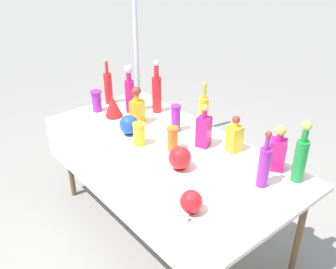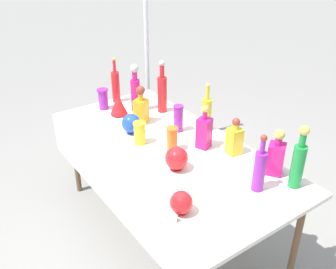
{
  "view_description": "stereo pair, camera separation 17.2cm",
  "coord_description": "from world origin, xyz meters",
  "px_view_note": "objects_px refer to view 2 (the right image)",
  "views": [
    {
      "loc": [
        1.74,
        -1.43,
        2.09
      ],
      "look_at": [
        0.0,
        0.0,
        0.86
      ],
      "focal_mm": 40.0,
      "sensor_mm": 36.0,
      "label": 1
    },
    {
      "loc": [
        1.84,
        -1.3,
        2.09
      ],
      "look_at": [
        0.0,
        0.0,
        0.86
      ],
      "focal_mm": 40.0,
      "sensor_mm": 36.0,
      "label": 2
    }
  ],
  "objects_px": {
    "tall_bottle_3": "(260,169)",
    "round_bowl_1": "(131,123)",
    "square_decanter_1": "(234,139)",
    "slender_vase_0": "(103,98)",
    "round_bowl_2": "(181,202)",
    "canopy_pole": "(147,61)",
    "tall_bottle_2": "(116,85)",
    "fluted_vase_0": "(118,104)",
    "tall_bottle_5": "(162,91)",
    "round_bowl_0": "(176,158)",
    "square_decanter_0": "(141,107)",
    "square_decanter_3": "(276,156)",
    "tall_bottle_0": "(135,90)",
    "square_decanter_2": "(204,131)",
    "slender_vase_1": "(173,138)",
    "tall_bottle_1": "(298,161)",
    "tall_bottle_4": "(207,113)",
    "slender_vase_2": "(178,118)",
    "slender_vase_3": "(140,132)"
  },
  "relations": [
    {
      "from": "square_decanter_2",
      "to": "round_bowl_1",
      "type": "relative_size",
      "value": 2.1
    },
    {
      "from": "square_decanter_0",
      "to": "slender_vase_1",
      "type": "bearing_deg",
      "value": -5.5
    },
    {
      "from": "tall_bottle_0",
      "to": "slender_vase_0",
      "type": "relative_size",
      "value": 2.28
    },
    {
      "from": "tall_bottle_2",
      "to": "square_decanter_0",
      "type": "xyz_separation_m",
      "value": [
        0.48,
        -0.04,
        -0.02
      ]
    },
    {
      "from": "fluted_vase_0",
      "to": "round_bowl_2",
      "type": "relative_size",
      "value": 1.33
    },
    {
      "from": "slender_vase_0",
      "to": "slender_vase_1",
      "type": "height_order",
      "value": "slender_vase_0"
    },
    {
      "from": "slender_vase_3",
      "to": "square_decanter_0",
      "type": "bearing_deg",
      "value": 146.78
    },
    {
      "from": "square_decanter_1",
      "to": "round_bowl_1",
      "type": "distance_m",
      "value": 0.78
    },
    {
      "from": "canopy_pole",
      "to": "fluted_vase_0",
      "type": "bearing_deg",
      "value": -49.22
    },
    {
      "from": "tall_bottle_2",
      "to": "fluted_vase_0",
      "type": "xyz_separation_m",
      "value": [
        0.25,
        -0.12,
        -0.06
      ]
    },
    {
      "from": "slender_vase_0",
      "to": "square_decanter_2",
      "type": "bearing_deg",
      "value": 15.95
    },
    {
      "from": "slender_vase_0",
      "to": "fluted_vase_0",
      "type": "distance_m",
      "value": 0.18
    },
    {
      "from": "tall_bottle_1",
      "to": "square_decanter_1",
      "type": "xyz_separation_m",
      "value": [
        -0.48,
        -0.04,
        -0.06
      ]
    },
    {
      "from": "square_decanter_3",
      "to": "canopy_pole",
      "type": "height_order",
      "value": "canopy_pole"
    },
    {
      "from": "slender_vase_0",
      "to": "fluted_vase_0",
      "type": "height_order",
      "value": "same"
    },
    {
      "from": "tall_bottle_4",
      "to": "slender_vase_3",
      "type": "relative_size",
      "value": 2.27
    },
    {
      "from": "tall_bottle_0",
      "to": "tall_bottle_3",
      "type": "xyz_separation_m",
      "value": [
        1.34,
        0.02,
        -0.04
      ]
    },
    {
      "from": "tall_bottle_3",
      "to": "square_decanter_2",
      "type": "distance_m",
      "value": 0.56
    },
    {
      "from": "round_bowl_2",
      "to": "canopy_pole",
      "type": "distance_m",
      "value": 2.03
    },
    {
      "from": "square_decanter_1",
      "to": "square_decanter_3",
      "type": "relative_size",
      "value": 0.87
    },
    {
      "from": "tall_bottle_3",
      "to": "round_bowl_0",
      "type": "relative_size",
      "value": 2.33
    },
    {
      "from": "tall_bottle_4",
      "to": "fluted_vase_0",
      "type": "distance_m",
      "value": 0.74
    },
    {
      "from": "tall_bottle_5",
      "to": "square_decanter_2",
      "type": "bearing_deg",
      "value": -8.52
    },
    {
      "from": "square_decanter_1",
      "to": "slender_vase_0",
      "type": "relative_size",
      "value": 1.49
    },
    {
      "from": "round_bowl_0",
      "to": "round_bowl_1",
      "type": "height_order",
      "value": "round_bowl_0"
    },
    {
      "from": "tall_bottle_1",
      "to": "tall_bottle_5",
      "type": "bearing_deg",
      "value": -177.75
    },
    {
      "from": "tall_bottle_5",
      "to": "slender_vase_3",
      "type": "relative_size",
      "value": 2.68
    },
    {
      "from": "tall_bottle_3",
      "to": "round_bowl_1",
      "type": "distance_m",
      "value": 1.06
    },
    {
      "from": "square_decanter_0",
      "to": "fluted_vase_0",
      "type": "bearing_deg",
      "value": -160.86
    },
    {
      "from": "tall_bottle_2",
      "to": "tall_bottle_5",
      "type": "distance_m",
      "value": 0.46
    },
    {
      "from": "square_decanter_2",
      "to": "slender_vase_1",
      "type": "bearing_deg",
      "value": -114.84
    },
    {
      "from": "square_decanter_1",
      "to": "slender_vase_1",
      "type": "distance_m",
      "value": 0.42
    },
    {
      "from": "tall_bottle_2",
      "to": "slender_vase_2",
      "type": "relative_size",
      "value": 1.93
    },
    {
      "from": "round_bowl_0",
      "to": "canopy_pole",
      "type": "height_order",
      "value": "canopy_pole"
    },
    {
      "from": "tall_bottle_4",
      "to": "square_decanter_3",
      "type": "bearing_deg",
      "value": -2.46
    },
    {
      "from": "slender_vase_1",
      "to": "round_bowl_0",
      "type": "height_order",
      "value": "slender_vase_1"
    },
    {
      "from": "slender_vase_3",
      "to": "tall_bottle_3",
      "type": "bearing_deg",
      "value": 18.06
    },
    {
      "from": "tall_bottle_3",
      "to": "round_bowl_1",
      "type": "height_order",
      "value": "tall_bottle_3"
    },
    {
      "from": "slender_vase_1",
      "to": "round_bowl_0",
      "type": "relative_size",
      "value": 1.11
    },
    {
      "from": "square_decanter_3",
      "to": "tall_bottle_3",
      "type": "bearing_deg",
      "value": -74.65
    },
    {
      "from": "tall_bottle_5",
      "to": "round_bowl_2",
      "type": "distance_m",
      "value": 1.29
    },
    {
      "from": "tall_bottle_0",
      "to": "square_decanter_2",
      "type": "distance_m",
      "value": 0.8
    },
    {
      "from": "square_decanter_3",
      "to": "slender_vase_3",
      "type": "bearing_deg",
      "value": -148.36
    },
    {
      "from": "fluted_vase_0",
      "to": "round_bowl_2",
      "type": "height_order",
      "value": "fluted_vase_0"
    },
    {
      "from": "slender_vase_0",
      "to": "round_bowl_2",
      "type": "xyz_separation_m",
      "value": [
        1.45,
        -0.27,
        -0.03
      ]
    },
    {
      "from": "slender_vase_0",
      "to": "round_bowl_1",
      "type": "xyz_separation_m",
      "value": [
        0.51,
        -0.02,
        -0.02
      ]
    },
    {
      "from": "square_decanter_3",
      "to": "canopy_pole",
      "type": "relative_size",
      "value": 0.12
    },
    {
      "from": "slender_vase_2",
      "to": "round_bowl_0",
      "type": "distance_m",
      "value": 0.52
    },
    {
      "from": "tall_bottle_0",
      "to": "slender_vase_0",
      "type": "distance_m",
      "value": 0.29
    },
    {
      "from": "tall_bottle_3",
      "to": "slender_vase_0",
      "type": "bearing_deg",
      "value": -171.69
    }
  ]
}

